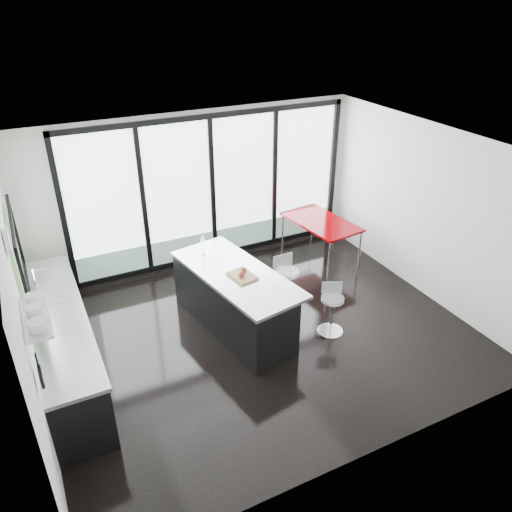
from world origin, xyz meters
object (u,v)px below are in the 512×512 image
bar_stool_far (287,290)px  red_table (320,240)px  bar_stool_near (331,315)px  island (233,300)px

bar_stool_far → red_table: size_ratio=0.48×
bar_stool_near → bar_stool_far: size_ratio=0.88×
bar_stool_near → bar_stool_far: bar_stool_far is taller
island → bar_stool_far: island is taller
island → red_table: 2.64m
red_table → bar_stool_far: bearing=-139.5°
bar_stool_near → red_table: bearing=86.4°
bar_stool_near → red_table: size_ratio=0.42×
bar_stool_near → bar_stool_far: bearing=133.4°
island → bar_stool_near: size_ratio=3.88×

